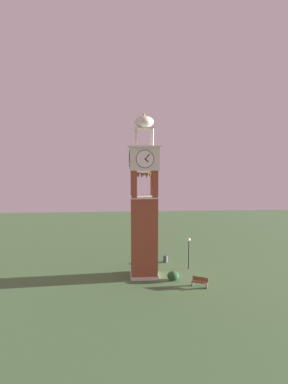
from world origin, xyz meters
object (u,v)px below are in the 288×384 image
object	(u,v)px
clock_tower	(144,211)
park_bench	(200,282)
lamp_post	(189,247)
trash_bin	(165,259)

from	to	relation	value
clock_tower	park_bench	bearing A→B (deg)	-122.21
lamp_post	clock_tower	bearing A→B (deg)	108.81
park_bench	trash_bin	bearing A→B (deg)	17.50
lamp_post	trash_bin	xyz separation A→B (m)	(2.52, 2.30, -2.11)
lamp_post	trash_bin	world-z (taller)	lamp_post
park_bench	trash_bin	world-z (taller)	park_bench
park_bench	trash_bin	distance (m)	7.98
clock_tower	lamp_post	size ratio (longest dim) A/B	4.77
lamp_post	park_bench	bearing A→B (deg)	-178.85
park_bench	trash_bin	xyz separation A→B (m)	(7.61, 2.40, -0.08)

